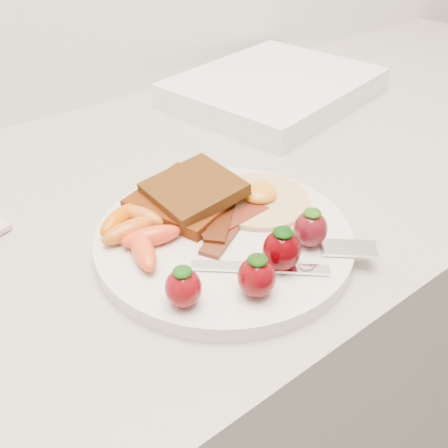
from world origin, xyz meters
TOP-DOWN VIEW (x-y plane):
  - counter at (0.00, 1.70)m, footprint 2.00×0.60m
  - plate at (0.01, 1.57)m, footprint 0.27×0.27m
  - toast_lower at (0.01, 1.64)m, footprint 0.13×0.13m
  - toast_upper at (0.02, 1.63)m, footprint 0.09×0.09m
  - fried_egg at (0.08, 1.59)m, footprint 0.14×0.14m
  - bacon_strips at (0.02, 1.57)m, footprint 0.10×0.09m
  - baby_carrots at (-0.07, 1.61)m, footprint 0.08×0.12m
  - strawberries at (0.00, 1.49)m, footprint 0.18×0.06m
  - fork at (0.04, 1.48)m, footprint 0.17×0.11m
  - appliance at (0.33, 1.83)m, footprint 0.37×0.32m

SIDE VIEW (x-z plane):
  - counter at x=0.00m, z-range 0.00..0.90m
  - plate at x=0.01m, z-range 0.90..0.92m
  - appliance at x=0.33m, z-range 0.90..0.94m
  - fork at x=0.04m, z-range 0.92..0.92m
  - bacon_strips at x=0.02m, z-range 0.92..0.93m
  - fried_egg at x=0.08m, z-range 0.91..0.93m
  - toast_lower at x=0.01m, z-range 0.92..0.93m
  - baby_carrots at x=-0.07m, z-range 0.92..0.94m
  - strawberries at x=0.00m, z-range 0.92..0.96m
  - toast_upper at x=0.02m, z-range 0.93..0.95m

